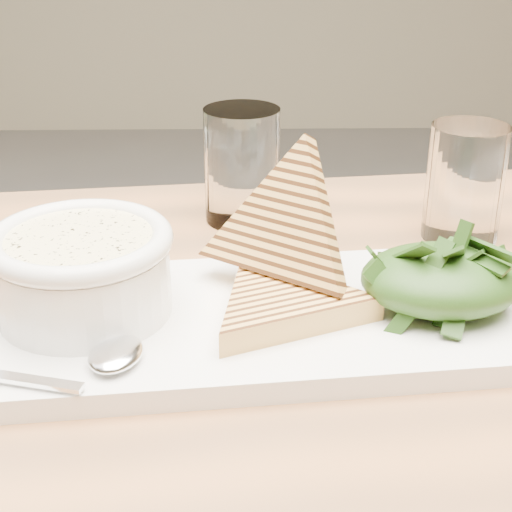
{
  "coord_description": "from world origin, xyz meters",
  "views": [
    {
      "loc": [
        0.07,
        -0.53,
        1.04
      ],
      "look_at": [
        0.08,
        -0.03,
        0.8
      ],
      "focal_mm": 55.0,
      "sensor_mm": 36.0,
      "label": 1
    }
  ],
  "objects_px": {
    "table_top": "(337,399)",
    "glass_far": "(465,183)",
    "platter": "(257,321)",
    "glass_near": "(242,166)",
    "soup_bowl": "(83,281)"
  },
  "relations": [
    {
      "from": "table_top",
      "to": "glass_far",
      "type": "bearing_deg",
      "value": 58.38
    },
    {
      "from": "platter",
      "to": "glass_near",
      "type": "bearing_deg",
      "value": 92.59
    },
    {
      "from": "table_top",
      "to": "soup_bowl",
      "type": "relative_size",
      "value": 9.15
    },
    {
      "from": "table_top",
      "to": "soup_bowl",
      "type": "xyz_separation_m",
      "value": [
        -0.17,
        0.06,
        0.06
      ]
    },
    {
      "from": "platter",
      "to": "table_top",
      "type": "bearing_deg",
      "value": -46.54
    },
    {
      "from": "glass_near",
      "to": "glass_far",
      "type": "relative_size",
      "value": 1.04
    },
    {
      "from": "glass_near",
      "to": "glass_far",
      "type": "xyz_separation_m",
      "value": [
        0.2,
        -0.04,
        -0.0
      ]
    },
    {
      "from": "table_top",
      "to": "platter",
      "type": "relative_size",
      "value": 2.8
    },
    {
      "from": "platter",
      "to": "glass_near",
      "type": "distance_m",
      "value": 0.21
    },
    {
      "from": "soup_bowl",
      "to": "glass_near",
      "type": "relative_size",
      "value": 1.13
    },
    {
      "from": "platter",
      "to": "glass_near",
      "type": "xyz_separation_m",
      "value": [
        -0.01,
        0.21,
        0.05
      ]
    },
    {
      "from": "table_top",
      "to": "glass_near",
      "type": "relative_size",
      "value": 10.35
    },
    {
      "from": "platter",
      "to": "glass_far",
      "type": "xyz_separation_m",
      "value": [
        0.19,
        0.16,
        0.04
      ]
    },
    {
      "from": "soup_bowl",
      "to": "glass_near",
      "type": "height_order",
      "value": "glass_near"
    },
    {
      "from": "soup_bowl",
      "to": "glass_far",
      "type": "bearing_deg",
      "value": 27.51
    }
  ]
}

